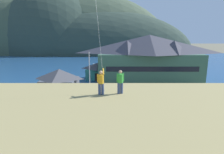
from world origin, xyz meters
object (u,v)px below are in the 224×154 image
(parked_car_back_row_left, at_px, (139,96))
(parked_car_front_row_end, at_px, (202,93))
(person_kite_flyer, at_px, (101,82))
(person_companion, at_px, (121,81))
(parking_light_pole, at_px, (90,70))
(harbor_lodge, at_px, (149,57))
(parked_car_lone_by_shed, at_px, (96,110))
(storage_shed_near_lot, at_px, (60,83))
(moored_boat_wharfside, at_px, (97,68))
(parked_car_front_row_red, at_px, (9,108))
(parked_car_corner_spot, at_px, (55,109))
(storage_shed_waterside, at_px, (99,70))
(moored_boat_outer_mooring, at_px, (118,68))
(wharf_dock, at_px, (108,71))

(parked_car_back_row_left, distance_m, parked_car_front_row_end, 11.05)
(person_kite_flyer, xyz_separation_m, person_companion, (1.39, 0.22, -0.02))
(parked_car_front_row_end, relative_size, parking_light_pole, 0.57)
(parked_car_back_row_left, relative_size, parked_car_front_row_end, 0.99)
(person_kite_flyer, bearing_deg, harbor_lodge, 72.86)
(parked_car_lone_by_shed, height_order, parked_car_back_row_left, same)
(harbor_lodge, bearing_deg, person_kite_flyer, -107.14)
(storage_shed_near_lot, height_order, moored_boat_wharfside, storage_shed_near_lot)
(harbor_lodge, distance_m, parked_car_front_row_red, 31.04)
(storage_shed_near_lot, xyz_separation_m, parked_car_corner_spot, (1.58, -8.40, -1.57))
(parked_car_lone_by_shed, bearing_deg, person_kite_flyer, -81.78)
(parked_car_corner_spot, distance_m, person_kite_flyer, 13.88)
(harbor_lodge, height_order, parked_car_front_row_red, harbor_lodge)
(person_companion, bearing_deg, person_kite_flyer, -170.99)
(storage_shed_waterside, distance_m, parked_car_front_row_end, 24.67)
(moored_boat_outer_mooring, relative_size, parked_car_corner_spot, 1.35)
(storage_shed_waterside, relative_size, moored_boat_wharfside, 0.75)
(storage_shed_waterside, xyz_separation_m, parked_car_lone_by_shed, (1.30, -23.34, -1.12))
(wharf_dock, relative_size, parked_car_lone_by_shed, 2.93)
(harbor_lodge, height_order, storage_shed_near_lot, harbor_lodge)
(storage_shed_near_lot, distance_m, wharf_dock, 25.90)
(wharf_dock, height_order, parked_car_corner_spot, parked_car_corner_spot)
(parked_car_front_row_red, distance_m, person_companion, 19.07)
(storage_shed_near_lot, bearing_deg, person_companion, -62.03)
(storage_shed_near_lot, xyz_separation_m, parking_light_pole, (5.03, 2.12, 1.86))
(storage_shed_near_lot, bearing_deg, storage_shed_waterside, 68.72)
(parked_car_corner_spot, distance_m, person_companion, 14.46)
(parking_light_pole, distance_m, person_kite_flyer, 21.30)
(moored_boat_outer_mooring, distance_m, parked_car_corner_spot, 36.64)
(parked_car_lone_by_shed, relative_size, parked_car_front_row_red, 0.97)
(parked_car_corner_spot, xyz_separation_m, parked_car_back_row_left, (11.95, 5.64, 0.00))
(parked_car_lone_by_shed, distance_m, parked_car_front_row_red, 11.82)
(harbor_lodge, bearing_deg, parked_car_back_row_left, -106.52)
(wharf_dock, height_order, parked_car_front_row_end, parked_car_front_row_end)
(parked_car_front_row_end, height_order, person_companion, person_companion)
(parked_car_front_row_end, xyz_separation_m, person_kite_flyer, (-16.06, -17.37, 6.28))
(parked_car_front_row_red, height_order, person_companion, person_companion)
(parked_car_back_row_left, height_order, parking_light_pole, parking_light_pole)
(parked_car_front_row_red, relative_size, person_companion, 2.50)
(parked_car_lone_by_shed, relative_size, parking_light_pole, 0.55)
(moored_boat_outer_mooring, bearing_deg, harbor_lodge, -64.53)
(person_companion, bearing_deg, parked_car_front_row_end, 49.45)
(parked_car_front_row_red, height_order, parking_light_pole, parking_light_pole)
(storage_shed_near_lot, height_order, storage_shed_waterside, storage_shed_near_lot)
(harbor_lodge, bearing_deg, parked_car_lone_by_shed, -117.52)
(storage_shed_waterside, distance_m, parked_car_front_row_red, 24.92)
(person_companion, bearing_deg, storage_shed_waterside, 97.12)
(moored_boat_outer_mooring, height_order, parked_car_front_row_red, moored_boat_outer_mooring)
(moored_boat_wharfside, relative_size, person_kite_flyer, 4.65)
(wharf_dock, relative_size, parking_light_pole, 1.61)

